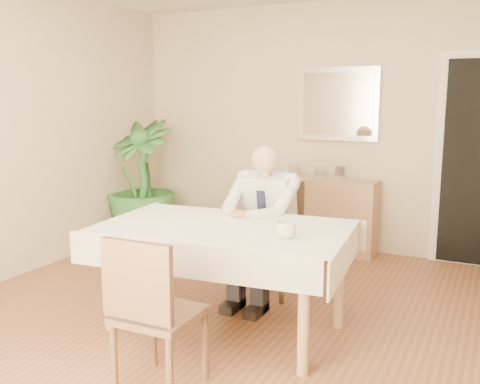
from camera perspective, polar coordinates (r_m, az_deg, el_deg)
The scene contains 16 objects.
room at distance 3.49m, azimuth -2.57°, elevation 4.76°, with size 5.00×5.02×2.60m.
mirror at distance 5.73m, azimuth 10.37°, elevation 9.22°, with size 0.86×0.04×0.76m.
dining_table at distance 3.70m, azimuth -1.70°, elevation -4.85°, with size 1.81×1.18×0.75m.
chair_far at distance 4.51m, azimuth 3.61°, elevation -3.96°, with size 0.45×0.45×0.93m.
chair_near at distance 2.99m, azimuth -9.52°, elevation -12.01°, with size 0.43×0.43×0.90m.
seated_man at distance 4.22m, azimuth 2.10°, elevation -2.68°, with size 0.48×0.72×1.24m.
plate at distance 3.90m, azimuth -0.17°, elevation -2.68°, with size 0.26×0.26×0.02m, color white.
food at distance 3.89m, azimuth -0.17°, elevation -2.37°, with size 0.14×0.14×0.06m, color olive.
knife at distance 3.82m, azimuth -0.03°, elevation -2.67°, with size 0.01×0.01×0.13m, color silver.
fork at distance 3.86m, azimuth -1.10°, elevation -2.55°, with size 0.01×0.01×0.13m, color silver.
coffee_mug at distance 3.37m, azimuth 4.95°, elevation -4.04°, with size 0.13×0.13×0.10m, color white.
sideboard at distance 5.72m, azimuth 9.59°, elevation -2.49°, with size 0.97×0.33×0.78m, color #AD8054.
photo_frame_left at distance 5.80m, azimuth 5.66°, elevation 2.36°, with size 0.10×0.02×0.14m, color silver.
photo_frame_center at distance 5.70m, azimuth 8.38°, elevation 2.17°, with size 0.10×0.02×0.14m, color silver.
photo_frame_right at distance 5.66m, azimuth 10.63°, elevation 2.05°, with size 0.10×0.02×0.14m, color silver.
potted_palm at distance 6.09m, azimuth -10.56°, elevation 1.11°, with size 0.77×0.77×1.37m, color #235220.
Camera 1 is at (1.68, -3.04, 1.63)m, focal length 40.00 mm.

